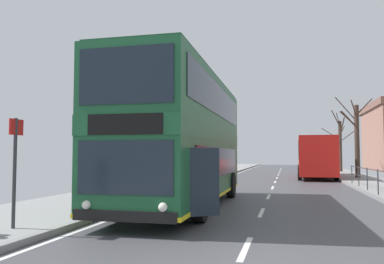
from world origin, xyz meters
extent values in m
cube|color=silver|center=(0.00, 2.60, 0.00)|extent=(0.12, 2.00, 0.00)
cube|color=silver|center=(0.00, 7.40, 0.00)|extent=(0.12, 2.00, 0.00)
cube|color=silver|center=(0.00, 12.20, 0.00)|extent=(0.12, 2.00, 0.00)
cube|color=silver|center=(0.00, 17.00, 0.00)|extent=(0.12, 2.00, 0.00)
cube|color=silver|center=(0.00, 21.80, 0.00)|extent=(0.12, 2.00, 0.00)
cube|color=silver|center=(0.00, 26.60, 0.00)|extent=(0.12, 2.00, 0.00)
cube|color=silver|center=(0.00, 31.40, 0.00)|extent=(0.12, 2.00, 0.00)
cube|color=silver|center=(0.00, 36.20, 0.00)|extent=(0.12, 2.00, 0.00)
cube|color=silver|center=(0.00, 41.00, 0.00)|extent=(0.12, 2.00, 0.00)
cube|color=silver|center=(0.00, 45.80, 0.00)|extent=(0.12, 2.00, 0.00)
cube|color=silver|center=(0.00, 50.60, 0.00)|extent=(0.12, 2.00, 0.00)
cube|color=#19512D|center=(-2.69, 8.18, 1.27)|extent=(2.61, 10.42, 1.85)
cube|color=#19512D|center=(-2.69, 8.18, 2.44)|extent=(2.63, 10.48, 0.48)
cube|color=#19512D|center=(-2.69, 8.18, 3.52)|extent=(2.61, 10.42, 1.69)
cube|color=#154527|center=(-2.69, 8.18, 4.41)|extent=(2.53, 10.11, 0.08)
cube|color=#19232D|center=(-2.64, 2.96, 1.50)|extent=(2.21, 0.05, 1.18)
cube|color=black|center=(-2.64, 2.96, 2.44)|extent=(1.76, 0.05, 0.46)
cube|color=#19232D|center=(-2.64, 2.96, 3.52)|extent=(2.21, 0.05, 1.28)
cube|color=black|center=(-2.64, 2.96, 0.45)|extent=(2.39, 0.10, 0.24)
cube|color=yellow|center=(-2.69, 8.18, 0.41)|extent=(2.64, 10.48, 0.10)
cube|color=#19232D|center=(-1.42, 8.45, 1.53)|extent=(0.09, 8.11, 0.96)
cube|color=#19232D|center=(-1.42, 8.19, 3.61)|extent=(0.11, 9.36, 1.01)
cube|color=#19232D|center=(-3.96, 8.43, 1.53)|extent=(0.09, 8.11, 0.96)
cube|color=#19232D|center=(-3.96, 8.17, 3.61)|extent=(0.11, 9.36, 1.01)
sphere|color=white|center=(-1.76, 2.96, 0.67)|extent=(0.20, 0.20, 0.20)
sphere|color=white|center=(-3.52, 2.94, 0.67)|extent=(0.20, 0.20, 0.20)
cube|color=#19232D|center=(-1.12, 4.04, 1.14)|extent=(0.67, 0.50, 1.59)
cube|color=black|center=(-1.46, 4.34, 1.14)|extent=(0.11, 0.90, 1.59)
cylinder|color=black|center=(-1.46, 5.19, 0.52)|extent=(0.31, 1.04, 1.04)
cylinder|color=black|center=(-3.87, 5.17, 0.52)|extent=(0.31, 1.04, 1.04)
cylinder|color=black|center=(-1.51, 11.49, 0.52)|extent=(0.31, 1.04, 1.04)
cylinder|color=black|center=(-3.93, 11.47, 0.52)|extent=(0.31, 1.04, 1.04)
cube|color=red|center=(2.97, 27.31, 1.72)|extent=(2.81, 10.51, 2.80)
cube|color=#19232D|center=(1.68, 27.34, 2.11)|extent=(0.24, 8.88, 1.34)
cube|color=#19232D|center=(4.25, 27.28, 2.11)|extent=(0.24, 8.88, 1.34)
cube|color=#19232D|center=(3.10, 32.55, 2.00)|extent=(2.19, 0.08, 1.68)
cylinder|color=black|center=(1.82, 30.56, 0.48)|extent=(0.30, 0.97, 0.96)
cylinder|color=black|center=(4.27, 30.50, 0.48)|extent=(0.30, 0.97, 0.96)
cylinder|color=black|center=(1.66, 23.92, 0.48)|extent=(0.30, 0.97, 0.96)
cylinder|color=black|center=(4.11, 23.86, 0.48)|extent=(0.30, 0.97, 0.96)
cylinder|color=#2D3338|center=(4.45, 12.74, 0.66)|extent=(0.05, 0.05, 1.04)
cylinder|color=#2D3338|center=(4.45, 15.00, 0.66)|extent=(0.05, 0.05, 1.04)
cylinder|color=#2D3338|center=(4.45, 17.25, 0.66)|extent=(0.05, 0.05, 1.04)
cylinder|color=#2D3338|center=(4.45, 19.50, 0.66)|extent=(0.05, 0.05, 1.04)
cylinder|color=#2D2D33|center=(-5.15, 2.66, 1.37)|extent=(0.08, 0.08, 2.46)
cube|color=red|center=(-5.15, 2.68, 2.40)|extent=(0.04, 0.44, 0.36)
cylinder|color=#423328|center=(5.86, 26.09, 2.82)|extent=(0.35, 0.35, 5.37)
cylinder|color=#423328|center=(6.47, 26.42, 5.40)|extent=(1.34, 0.77, 1.35)
cylinder|color=#423328|center=(5.25, 25.85, 4.46)|extent=(1.31, 0.60, 1.21)
cylinder|color=#423328|center=(5.12, 26.04, 5.22)|extent=(1.54, 0.18, 1.88)
cylinder|color=#423328|center=(6.42, 25.93, 4.87)|extent=(1.18, 0.39, 0.66)
cylinder|color=#423328|center=(5.34, 26.14, 4.46)|extent=(1.12, 0.22, 1.31)
cylinder|color=#423328|center=(5.54, 25.16, 5.15)|extent=(0.72, 1.91, 1.06)
cylinder|color=#423328|center=(6.08, 37.37, 2.70)|extent=(0.34, 0.34, 5.11)
cylinder|color=#423328|center=(6.35, 37.80, 4.30)|extent=(0.64, 0.95, 1.02)
cylinder|color=#423328|center=(5.68, 37.15, 5.53)|extent=(0.92, 0.56, 1.67)
cylinder|color=#423328|center=(5.89, 36.97, 5.33)|extent=(0.50, 0.90, 1.45)
cylinder|color=#423328|center=(6.77, 36.59, 3.75)|extent=(1.46, 1.66, 1.23)
cylinder|color=#423328|center=(5.17, 37.16, 3.95)|extent=(1.88, 0.50, 1.23)
cylinder|color=#423328|center=(6.19, 38.30, 4.91)|extent=(0.29, 1.90, 1.24)
cylinder|color=#423328|center=(6.24, 36.85, 4.67)|extent=(0.46, 1.17, 1.89)
camera|label=1|loc=(0.79, -4.96, 1.76)|focal=36.67mm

